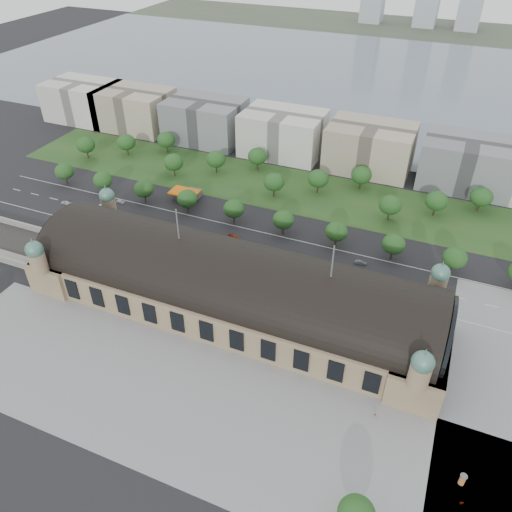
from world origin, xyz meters
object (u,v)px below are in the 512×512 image
at_px(traffic_car_5, 361,262).
at_px(parked_car_3, 122,233).
at_px(traffic_car_0, 66,203).
at_px(bus_east, 324,279).
at_px(bus_west, 209,249).
at_px(advertising_column, 462,480).
at_px(parked_car_2, 147,239).
at_px(parked_car_4, 190,256).
at_px(pedestrian_3, 462,503).
at_px(parked_car_6, 215,263).
at_px(petrol_station, 190,193).
at_px(parked_car_0, 135,239).
at_px(traffic_car_2, 178,230).
at_px(traffic_car_4, 282,260).
at_px(pedestrian_0, 375,416).
at_px(traffic_car_1, 121,202).
at_px(traffic_car_3, 234,237).
at_px(bus_mid, 257,262).
at_px(parked_car_1, 101,232).
at_px(parked_car_5, 196,257).

distance_m(traffic_car_5, parked_car_3, 105.11).
height_order(traffic_car_0, bus_east, bus_east).
bearing_deg(bus_west, advertising_column, -124.76).
xyz_separation_m(parked_car_2, parked_car_4, (23.40, -4.00, -0.10)).
distance_m(traffic_car_5, pedestrian_3, 100.00).
distance_m(traffic_car_5, parked_car_6, 59.99).
bearing_deg(traffic_car_5, parked_car_4, 102.78).
relative_size(traffic_car_5, parked_car_4, 1.14).
height_order(petrol_station, parked_car_0, petrol_station).
distance_m(traffic_car_0, parked_car_4, 79.10).
height_order(traffic_car_2, parked_car_2, parked_car_2).
xyz_separation_m(traffic_car_4, pedestrian_3, (76.95, -77.93, 0.24)).
relative_size(bus_west, bus_east, 0.94).
bearing_deg(parked_car_0, parked_car_2, 69.44).
bearing_deg(advertising_column, pedestrian_0, 155.91).
bearing_deg(bus_east, traffic_car_0, 81.24).
relative_size(bus_west, pedestrian_0, 6.72).
xyz_separation_m(parked_car_4, parked_car_6, (11.55, 0.00, -0.04)).
relative_size(petrol_station, traffic_car_1, 3.37).
height_order(traffic_car_3, parked_car_0, traffic_car_3).
relative_size(bus_west, advertising_column, 3.38).
bearing_deg(advertising_column, traffic_car_5, 119.00).
bearing_deg(parked_car_0, traffic_car_3, 75.42).
bearing_deg(parked_car_4, bus_mid, 65.26).
bearing_deg(parked_car_1, parked_car_6, 60.54).
xyz_separation_m(traffic_car_1, parked_car_1, (7.66, -25.58, 0.04)).
bearing_deg(parked_car_1, bus_west, 68.06).
height_order(traffic_car_0, bus_mid, bus_mid).
height_order(traffic_car_2, bus_west, bus_west).
relative_size(traffic_car_1, traffic_car_3, 0.73).
xyz_separation_m(parked_car_2, bus_east, (79.73, 2.00, 0.97)).
xyz_separation_m(parked_car_0, parked_car_5, (31.33, -1.40, -0.04)).
height_order(traffic_car_2, parked_car_1, parked_car_1).
bearing_deg(bus_east, pedestrian_3, -146.18).
distance_m(petrol_station, traffic_car_2, 29.96).
distance_m(traffic_car_4, parked_car_1, 82.70).
distance_m(parked_car_2, bus_mid, 51.39).
distance_m(parked_car_0, parked_car_3, 7.91).
height_order(traffic_car_5, advertising_column, advertising_column).
bearing_deg(traffic_car_0, petrol_station, 116.10).
relative_size(traffic_car_1, traffic_car_2, 0.86).
relative_size(parked_car_4, bus_east, 0.34).
distance_m(parked_car_0, bus_west, 34.54).
bearing_deg(traffic_car_1, bus_east, -98.79).
xyz_separation_m(traffic_car_4, bus_west, (-30.72, -5.88, 0.95)).
bearing_deg(parked_car_4, traffic_car_3, 114.60).
bearing_deg(bus_west, traffic_car_1, 68.22).
bearing_deg(petrol_station, traffic_car_5, -12.87).
relative_size(traffic_car_5, parked_car_0, 1.18).
xyz_separation_m(pedestrian_0, pedestrian_3, (25.24, -17.04, 0.08)).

